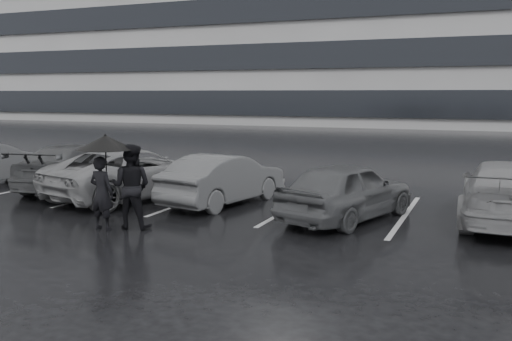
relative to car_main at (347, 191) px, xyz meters
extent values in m
plane|color=black|center=(-2.22, -1.52, -0.68)|extent=(160.00, 160.00, 0.00)
cube|color=black|center=(-24.22, 46.48, 1.32)|extent=(60.60, 25.60, 2.20)
cube|color=black|center=(-24.22, 46.48, 5.32)|extent=(60.60, 25.60, 2.20)
cube|color=black|center=(-24.22, 46.48, 9.32)|extent=(60.60, 25.60, 2.20)
imported|color=black|center=(0.00, 0.00, 0.00)|extent=(2.75, 4.27, 1.35)
imported|color=#2C2C2F|center=(-3.42, 0.65, -0.02)|extent=(2.11, 4.16, 1.31)
imported|color=#545457|center=(-6.08, 0.45, 0.02)|extent=(3.57, 5.45, 1.39)
imported|color=black|center=(-8.47, 1.03, 0.01)|extent=(2.61, 4.96, 1.37)
imported|color=#545457|center=(3.39, 1.01, 0.03)|extent=(1.98, 4.87, 1.41)
imported|color=black|center=(-4.60, -2.87, 0.11)|extent=(0.59, 0.40, 1.56)
imported|color=black|center=(-4.08, -2.53, 0.23)|extent=(1.00, 0.85, 1.81)
cylinder|color=black|center=(-4.53, -2.77, 0.19)|extent=(0.03, 0.03, 1.74)
cone|color=black|center=(-4.53, -2.77, 1.18)|extent=(1.20, 1.20, 0.30)
sphere|color=black|center=(-4.53, -2.77, 1.33)|extent=(0.05, 0.05, 0.05)
cube|color=#A2A3A5|center=(-10.02, 0.98, -0.67)|extent=(0.12, 5.00, 0.00)
cube|color=#A2A3A5|center=(-7.22, 0.98, -0.67)|extent=(0.12, 5.00, 0.00)
cube|color=#A2A3A5|center=(-4.42, 0.98, -0.67)|extent=(0.12, 5.00, 0.00)
cube|color=#A2A3A5|center=(-1.62, 0.98, -0.67)|extent=(0.12, 5.00, 0.00)
cube|color=#A2A3A5|center=(1.18, 0.98, -0.67)|extent=(0.12, 5.00, 0.00)
camera|label=1|loc=(2.97, -12.60, 2.21)|focal=40.00mm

